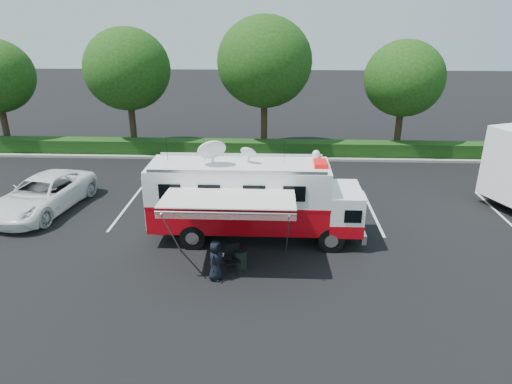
% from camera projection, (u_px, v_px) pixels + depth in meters
% --- Properties ---
extents(ground_plane, '(120.00, 120.00, 0.00)m').
position_uv_depth(ground_plane, '(255.00, 238.00, 19.41)').
color(ground_plane, black).
rests_on(ground_plane, ground).
extents(back_border, '(60.00, 6.14, 8.87)m').
position_uv_depth(back_border, '(282.00, 77.00, 29.50)').
color(back_border, '#9E998E').
rests_on(back_border, ground_plane).
extents(stall_lines, '(24.12, 5.50, 0.01)m').
position_uv_depth(stall_lines, '(248.00, 209.00, 22.22)').
color(stall_lines, silver).
rests_on(stall_lines, ground_plane).
extents(command_truck, '(8.74, 2.41, 4.20)m').
position_uv_depth(command_truck, '(254.00, 199.00, 18.75)').
color(command_truck, black).
rests_on(command_truck, ground_plane).
extents(awning, '(4.77, 2.48, 2.88)m').
position_uv_depth(awning, '(228.00, 202.00, 16.13)').
color(awning, silver).
rests_on(awning, ground_plane).
extents(white_suv, '(3.66, 6.29, 1.65)m').
position_uv_depth(white_suv, '(46.00, 210.00, 22.09)').
color(white_suv, white).
rests_on(white_suv, ground_plane).
extents(person, '(0.73, 0.87, 1.52)m').
position_uv_depth(person, '(216.00, 279.00, 16.44)').
color(person, black).
rests_on(person, ground_plane).
extents(folding_table, '(0.78, 0.58, 0.64)m').
position_uv_depth(folding_table, '(223.00, 256.00, 16.76)').
color(folding_table, black).
rests_on(folding_table, ground_plane).
extents(folding_chair, '(0.67, 0.71, 1.08)m').
position_uv_depth(folding_chair, '(232.00, 256.00, 16.70)').
color(folding_chair, black).
rests_on(folding_chair, ground_plane).
extents(trash_bin, '(0.52, 0.52, 0.79)m').
position_uv_depth(trash_bin, '(241.00, 258.00, 17.00)').
color(trash_bin, black).
rests_on(trash_bin, ground_plane).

